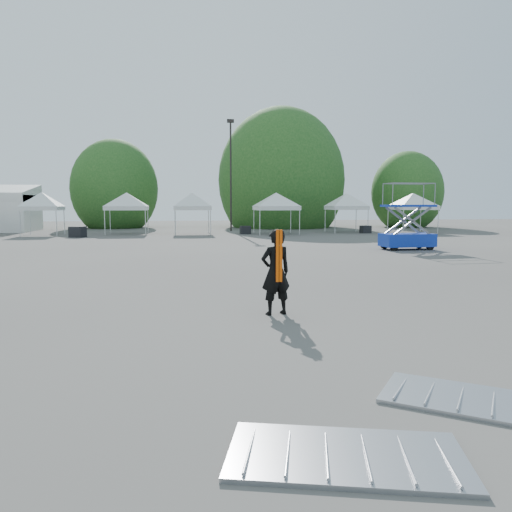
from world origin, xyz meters
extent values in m
plane|color=#474442|center=(0.00, 0.00, 0.00)|extent=(120.00, 120.00, 0.00)
cylinder|color=black|center=(3.00, 32.00, 4.75)|extent=(0.16, 0.16, 9.50)
cube|color=black|center=(3.00, 32.00, 9.65)|extent=(0.60, 0.25, 0.30)
cylinder|color=#382314|center=(-8.00, 40.00, 1.14)|extent=(0.36, 0.36, 2.27)
ellipsoid|color=#1B4C19|center=(-8.00, 40.00, 3.94)|extent=(4.16, 4.16, 4.78)
cylinder|color=#382314|center=(9.00, 39.00, 1.40)|extent=(0.36, 0.36, 2.80)
ellipsoid|color=#1B4C19|center=(9.00, 39.00, 4.85)|extent=(5.12, 5.12, 5.89)
cylinder|color=#382314|center=(22.00, 37.00, 1.05)|extent=(0.36, 0.36, 2.10)
ellipsoid|color=#1B4C19|center=(22.00, 37.00, 3.64)|extent=(3.84, 3.84, 4.42)
cylinder|color=silver|center=(-13.33, 26.98, 1.00)|extent=(0.06, 0.06, 2.00)
cylinder|color=silver|center=(-10.73, 26.98, 1.00)|extent=(0.06, 0.06, 2.00)
cylinder|color=silver|center=(-13.33, 29.58, 1.00)|extent=(0.06, 0.06, 2.00)
cylinder|color=silver|center=(-10.73, 29.58, 1.00)|extent=(0.06, 0.06, 2.00)
cube|color=white|center=(-12.03, 28.28, 2.08)|extent=(2.80, 2.80, 0.30)
pyramid|color=white|center=(-12.03, 28.28, 3.33)|extent=(3.96, 3.96, 1.10)
cylinder|color=silver|center=(-7.25, 27.25, 1.00)|extent=(0.06, 0.06, 2.00)
cylinder|color=silver|center=(-4.18, 27.25, 1.00)|extent=(0.06, 0.06, 2.00)
cylinder|color=silver|center=(-7.25, 30.32, 1.00)|extent=(0.06, 0.06, 2.00)
cylinder|color=silver|center=(-4.18, 30.32, 1.00)|extent=(0.06, 0.06, 2.00)
cube|color=white|center=(-5.71, 28.79, 2.08)|extent=(3.27, 3.27, 0.30)
pyramid|color=white|center=(-5.71, 28.79, 3.33)|extent=(4.63, 4.63, 1.10)
cylinder|color=silver|center=(-1.90, 26.82, 1.00)|extent=(0.06, 0.06, 2.00)
cylinder|color=silver|center=(0.85, 26.82, 1.00)|extent=(0.06, 0.06, 2.00)
cylinder|color=silver|center=(-1.90, 29.58, 1.00)|extent=(0.06, 0.06, 2.00)
cylinder|color=silver|center=(0.85, 29.58, 1.00)|extent=(0.06, 0.06, 2.00)
cube|color=white|center=(-0.53, 28.20, 2.08)|extent=(2.96, 2.96, 0.30)
pyramid|color=white|center=(-0.53, 28.20, 3.33)|extent=(4.18, 4.18, 1.10)
cylinder|color=silver|center=(4.57, 25.50, 1.00)|extent=(0.06, 0.06, 2.00)
cylinder|color=silver|center=(7.71, 25.50, 1.00)|extent=(0.06, 0.06, 2.00)
cylinder|color=silver|center=(4.57, 28.64, 1.00)|extent=(0.06, 0.06, 2.00)
cylinder|color=silver|center=(7.71, 28.64, 1.00)|extent=(0.06, 0.06, 2.00)
cube|color=white|center=(6.14, 27.07, 2.08)|extent=(3.34, 3.34, 0.30)
pyramid|color=white|center=(6.14, 27.07, 3.33)|extent=(4.73, 4.73, 1.10)
cylinder|color=silver|center=(11.09, 27.12, 1.00)|extent=(0.06, 0.06, 2.00)
cylinder|color=silver|center=(13.93, 27.12, 1.00)|extent=(0.06, 0.06, 2.00)
cylinder|color=silver|center=(11.09, 29.96, 1.00)|extent=(0.06, 0.06, 2.00)
cylinder|color=silver|center=(13.93, 29.96, 1.00)|extent=(0.06, 0.06, 2.00)
cube|color=white|center=(12.51, 28.54, 2.08)|extent=(3.04, 3.04, 0.30)
pyramid|color=white|center=(12.51, 28.54, 3.33)|extent=(4.30, 4.30, 1.10)
cylinder|color=silver|center=(16.38, 25.72, 1.00)|extent=(0.06, 0.06, 2.00)
cylinder|color=silver|center=(19.41, 25.72, 1.00)|extent=(0.06, 0.06, 2.00)
cylinder|color=silver|center=(16.38, 28.75, 1.00)|extent=(0.06, 0.06, 2.00)
cylinder|color=silver|center=(19.41, 28.75, 1.00)|extent=(0.06, 0.06, 2.00)
cube|color=white|center=(17.90, 27.23, 2.08)|extent=(3.23, 3.23, 0.30)
pyramid|color=white|center=(17.90, 27.23, 3.33)|extent=(4.57, 4.57, 1.10)
imported|color=black|center=(0.51, -1.78, 0.95)|extent=(0.78, 0.62, 1.89)
cube|color=#ED4D04|center=(0.51, -1.97, 1.33)|extent=(0.15, 0.03, 1.14)
cube|color=#0D0C9C|center=(10.46, 12.59, 0.51)|extent=(2.79, 1.49, 0.68)
cube|color=#0D0C9C|center=(10.46, 12.59, 2.33)|extent=(2.68, 1.43, 0.11)
cylinder|color=black|center=(9.47, 11.98, 0.20)|extent=(0.42, 0.19, 0.41)
cylinder|color=black|center=(11.51, 12.07, 0.20)|extent=(0.42, 0.19, 0.41)
cylinder|color=black|center=(9.41, 13.11, 0.20)|extent=(0.42, 0.19, 0.41)
cylinder|color=black|center=(11.46, 13.21, 0.20)|extent=(0.42, 0.19, 0.41)
cube|color=#9C9EA3|center=(-0.01, -8.06, 0.03)|extent=(2.49, 1.69, 0.05)
cube|color=#9C9EA3|center=(2.03, -7.02, 0.03)|extent=(2.46, 2.21, 0.05)
cube|color=black|center=(-8.92, 25.40, 0.40)|extent=(1.25, 1.14, 0.79)
cube|color=black|center=(3.69, 27.45, 0.33)|extent=(0.87, 0.69, 0.65)
cube|color=black|center=(13.72, 27.11, 0.31)|extent=(0.91, 0.76, 0.63)
camera|label=1|loc=(-1.56, -12.45, 2.45)|focal=35.00mm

